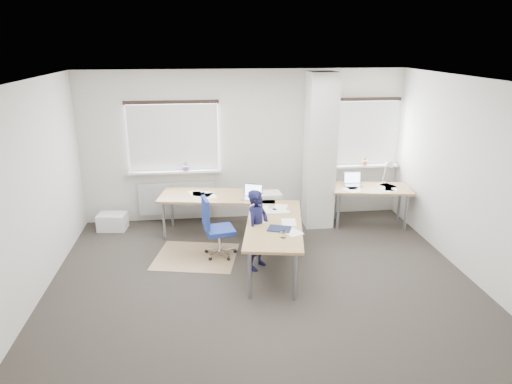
{
  "coord_description": "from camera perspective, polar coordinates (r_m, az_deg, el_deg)",
  "views": [
    {
      "loc": [
        -0.76,
        -5.82,
        3.27
      ],
      "look_at": [
        0.03,
        0.9,
        1.02
      ],
      "focal_mm": 32.0,
      "sensor_mm": 36.0,
      "label": 1
    }
  ],
  "objects": [
    {
      "name": "floor_mat",
      "position": [
        7.4,
        -7.5,
        -7.99
      ],
      "size": [
        1.45,
        1.3,
        0.01
      ],
      "primitive_type": "cube",
      "rotation": [
        0.0,
        0.0,
        -0.21
      ],
      "color": "#957751",
      "rests_on": "ground"
    },
    {
      "name": "ground",
      "position": [
        6.71,
        0.68,
        -10.76
      ],
      "size": [
        6.0,
        6.0,
        0.0
      ],
      "primitive_type": "plane",
      "color": "#2A2622",
      "rests_on": "ground"
    },
    {
      "name": "person",
      "position": [
        6.76,
        0.2,
        -4.74
      ],
      "size": [
        0.51,
        0.53,
        1.23
      ],
      "primitive_type": "imported",
      "rotation": [
        0.0,
        0.0,
        0.92
      ],
      "color": "black",
      "rests_on": "ground"
    },
    {
      "name": "desk_main",
      "position": [
        7.32,
        -1.18,
        -2.23
      ],
      "size": [
        2.4,
        2.98,
        0.96
      ],
      "rotation": [
        0.0,
        0.0,
        -0.17
      ],
      "color": "#946640",
      "rests_on": "ground"
    },
    {
      "name": "desk_side",
      "position": [
        8.6,
        14.18,
        0.31
      ],
      "size": [
        1.5,
        0.93,
        1.22
      ],
      "rotation": [
        0.0,
        0.0,
        -0.17
      ],
      "color": "#946640",
      "rests_on": "ground"
    },
    {
      "name": "room_shell",
      "position": [
        6.52,
        1.82,
        4.87
      ],
      "size": [
        6.04,
        5.04,
        2.82
      ],
      "color": "beige",
      "rests_on": "ground"
    },
    {
      "name": "white_crate",
      "position": [
        8.7,
        -17.5,
        -3.55
      ],
      "size": [
        0.53,
        0.4,
        0.3
      ],
      "primitive_type": "cube",
      "rotation": [
        0.0,
        0.0,
        -0.12
      ],
      "color": "white",
      "rests_on": "ground"
    },
    {
      "name": "task_chair",
      "position": [
        7.29,
        -4.8,
        -5.96
      ],
      "size": [
        0.54,
        0.53,
        0.98
      ],
      "rotation": [
        0.0,
        0.0,
        0.19
      ],
      "color": "navy",
      "rests_on": "ground"
    }
  ]
}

